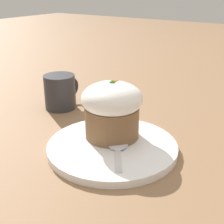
{
  "coord_description": "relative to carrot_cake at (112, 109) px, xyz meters",
  "views": [
    {
      "loc": [
        -0.41,
        -0.27,
        0.28
      ],
      "look_at": [
        0.03,
        0.02,
        0.06
      ],
      "focal_mm": 50.0,
      "sensor_mm": 36.0,
      "label": 1
    }
  ],
  "objects": [
    {
      "name": "carrot_cake",
      "position": [
        0.0,
        0.0,
        0.0
      ],
      "size": [
        0.11,
        0.11,
        0.11
      ],
      "color": "brown",
      "rests_on": "dessert_plate"
    },
    {
      "name": "spoon",
      "position": [
        -0.03,
        -0.03,
        -0.05
      ],
      "size": [
        0.1,
        0.08,
        0.01
      ],
      "color": "silver",
      "rests_on": "dessert_plate"
    },
    {
      "name": "coffee_cup",
      "position": [
        0.08,
        0.2,
        -0.03
      ],
      "size": [
        0.1,
        0.07,
        0.08
      ],
      "color": "#2D2D33",
      "rests_on": "ground_plane"
    },
    {
      "name": "ground_plane",
      "position": [
        -0.03,
        -0.02,
        -0.07
      ],
      "size": [
        4.0,
        4.0,
        0.0
      ],
      "primitive_type": "plane",
      "color": "#846042"
    },
    {
      "name": "dessert_plate",
      "position": [
        -0.03,
        -0.02,
        -0.06
      ],
      "size": [
        0.23,
        0.23,
        0.01
      ],
      "color": "white",
      "rests_on": "ground_plane"
    }
  ]
}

